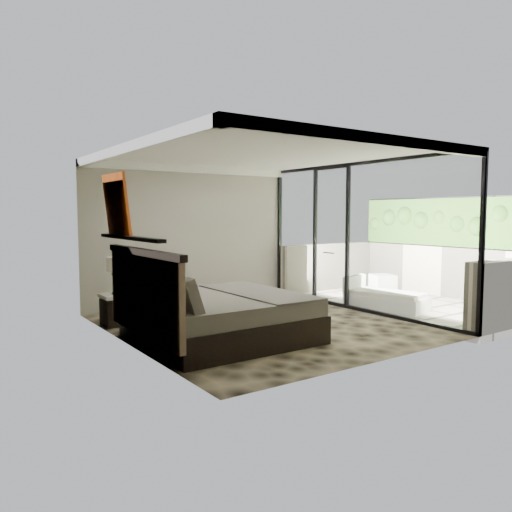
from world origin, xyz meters
TOP-DOWN VIEW (x-y plane):
  - floor at (0.00, 0.00)m, footprint 5.00×5.00m
  - ceiling at (0.00, 0.00)m, footprint 4.50×5.00m
  - back_wall at (0.00, 2.49)m, footprint 4.50×0.02m
  - left_wall at (-2.24, 0.00)m, footprint 0.02×5.00m
  - glass_wall at (2.25, 0.00)m, footprint 0.08×5.00m
  - terrace_slab at (3.75, 0.00)m, footprint 3.00×5.00m
  - parapet_far at (5.10, 0.00)m, footprint 0.30×5.00m
  - foliage_hedge at (5.10, 0.00)m, footprint 0.36×4.60m
  - picture_ledge at (-2.18, 0.10)m, footprint 0.12×2.20m
  - bed at (-1.14, -0.44)m, footprint 2.37×2.29m
  - nightstand at (-1.96, 1.36)m, footprint 0.51×0.51m
  - table_lamp at (-1.95, 1.35)m, footprint 0.34×0.34m
  - abstract_canvas at (-2.19, 0.58)m, footprint 0.13×0.90m
  - framed_print at (-2.14, 0.50)m, footprint 0.11×0.50m
  - ottoman at (3.97, 0.90)m, footprint 0.61×0.61m
  - lounger at (2.82, -0.14)m, footprint 1.11×1.65m

SIDE VIEW (x-z plane):
  - terrace_slab at x=3.75m, z-range -0.12..0.00m
  - floor at x=0.00m, z-range 0.00..0.00m
  - lounger at x=2.82m, z-range -0.11..0.48m
  - ottoman at x=3.97m, z-range 0.00..0.47m
  - nightstand at x=-1.96m, z-range 0.00..0.49m
  - bed at x=-1.14m, z-range -0.28..1.04m
  - parapet_far at x=5.10m, z-range 0.00..1.10m
  - table_lamp at x=-1.95m, z-range 0.60..1.22m
  - back_wall at x=0.00m, z-range 0.00..2.80m
  - left_wall at x=-2.24m, z-range 0.00..2.80m
  - glass_wall at x=2.25m, z-range 0.00..2.80m
  - picture_ledge at x=-2.18m, z-range 1.48..1.52m
  - foliage_hedge at x=5.10m, z-range 1.10..2.20m
  - framed_print at x=-2.14m, z-range 1.53..2.12m
  - abstract_canvas at x=-2.19m, z-range 1.53..2.42m
  - ceiling at x=0.00m, z-range 2.78..2.80m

